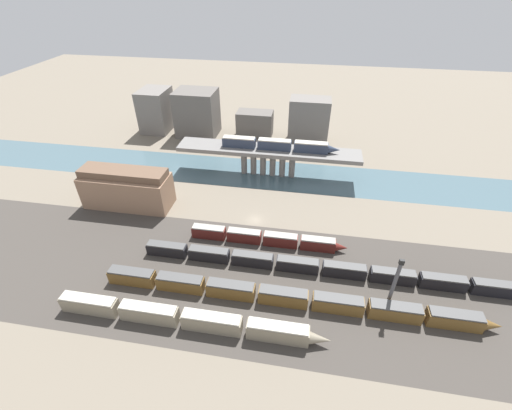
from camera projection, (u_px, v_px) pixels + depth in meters
name	position (u px, v px, depth m)	size (l,w,h in m)	color
ground_plane	(255.00, 220.00, 104.42)	(400.00, 400.00, 0.00)	#756B5B
railbed_yard	(239.00, 278.00, 85.13)	(280.00, 42.00, 0.01)	#423D38
river_water	(268.00, 174.00, 126.82)	(320.00, 21.14, 0.01)	#47606B
bridge	(268.00, 153.00, 121.83)	(64.89, 9.69, 10.49)	slate
train_on_bridge	(279.00, 145.00, 119.22)	(41.05, 3.09, 3.57)	#2D384C
train_yard_near	(186.00, 319.00, 73.05)	(59.49, 2.87, 4.20)	gray
train_yard_mid	(289.00, 297.00, 77.88)	(88.88, 3.02, 3.88)	brown
train_yard_far	(326.00, 268.00, 85.55)	(95.46, 2.70, 3.50)	black
train_yard_outer	(266.00, 238.00, 94.75)	(43.36, 2.66, 3.60)	#5B1E19
warehouse_building	(127.00, 188.00, 107.67)	(27.43, 10.04, 12.83)	#937056
signal_tower	(394.00, 284.00, 73.98)	(1.00, 0.82, 14.63)	#4C4C51
city_block_far_left	(156.00, 110.00, 155.66)	(12.13, 15.44, 18.46)	slate
city_block_left	(197.00, 113.00, 151.12)	(17.56, 14.34, 19.63)	#605B56
city_block_center	(255.00, 124.00, 152.52)	(15.67, 8.87, 10.84)	#605B56
city_block_right	(309.00, 120.00, 145.50)	(16.79, 10.33, 18.60)	slate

